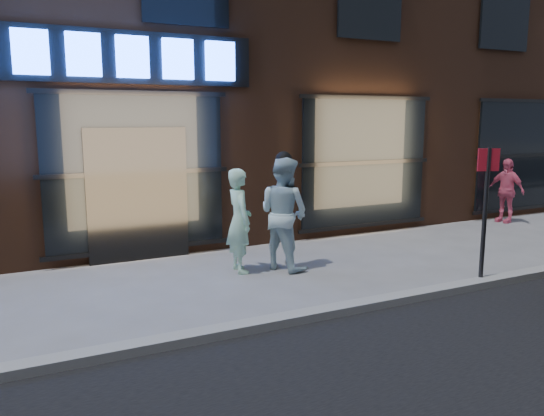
{
  "coord_description": "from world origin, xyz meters",
  "views": [
    {
      "loc": [
        -1.99,
        -5.61,
        2.57
      ],
      "look_at": [
        1.55,
        1.6,
        1.2
      ],
      "focal_mm": 35.0,
      "sensor_mm": 36.0,
      "label": 1
    }
  ],
  "objects": [
    {
      "name": "curb",
      "position": [
        0.0,
        0.0,
        0.06
      ],
      "size": [
        60.0,
        0.25,
        0.12
      ],
      "primitive_type": "cube",
      "color": "gray",
      "rests_on": "ground"
    },
    {
      "name": "man_bowtie",
      "position": [
        1.35,
        2.42,
        0.87
      ],
      "size": [
        0.46,
        0.66,
        1.75
      ],
      "primitive_type": "imported",
      "rotation": [
        0.0,
        0.0,
        1.51
      ],
      "color": "#BDF8CA",
      "rests_on": "ground"
    },
    {
      "name": "passerby",
      "position": [
        8.94,
        3.5,
        0.79
      ],
      "size": [
        0.53,
        0.98,
        1.59
      ],
      "primitive_type": "imported",
      "rotation": [
        0.0,
        0.0,
        -1.41
      ],
      "color": "#F3648A",
      "rests_on": "ground"
    },
    {
      "name": "sign_post",
      "position": [
        4.44,
        0.1,
        1.29
      ],
      "size": [
        0.33,
        0.14,
        2.14
      ],
      "rotation": [
        0.0,
        0.0,
        -0.34
      ],
      "color": "#262628",
      "rests_on": "ground"
    },
    {
      "name": "man_cap",
      "position": [
        2.1,
        2.27,
        0.96
      ],
      "size": [
        1.05,
        1.15,
        1.93
      ],
      "primitive_type": "imported",
      "rotation": [
        0.0,
        0.0,
        1.99
      ],
      "color": "silver",
      "rests_on": "ground"
    },
    {
      "name": "storefront_building",
      "position": [
        -0.0,
        7.99,
        5.15
      ],
      "size": [
        30.2,
        8.28,
        10.3
      ],
      "color": "#54301E",
      "rests_on": "ground"
    },
    {
      "name": "ground",
      "position": [
        0.0,
        0.0,
        0.0
      ],
      "size": [
        90.0,
        90.0,
        0.0
      ],
      "primitive_type": "plane",
      "color": "slate",
      "rests_on": "ground"
    }
  ]
}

